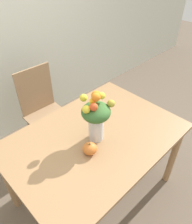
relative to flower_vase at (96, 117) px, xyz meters
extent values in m
plane|color=brown|center=(0.01, 0.02, -0.99)|extent=(12.00, 12.00, 0.00)
cube|color=#9E754C|center=(0.01, 0.02, -0.23)|extent=(1.37, 0.96, 0.03)
cylinder|color=#9E754C|center=(0.63, -0.40, -0.61)|extent=(0.06, 0.06, 0.74)
cylinder|color=#9E754C|center=(-0.62, 0.44, -0.61)|extent=(0.06, 0.06, 0.74)
cylinder|color=#9E754C|center=(0.63, 0.44, -0.61)|extent=(0.06, 0.06, 0.74)
cylinder|color=silver|center=(0.00, 0.00, -0.11)|extent=(0.11, 0.11, 0.21)
cylinder|color=silver|center=(0.00, 0.00, -0.17)|extent=(0.10, 0.10, 0.10)
cylinder|color=#38662D|center=(0.02, 0.00, -0.08)|extent=(0.00, 0.00, 0.25)
cylinder|color=#38662D|center=(0.01, 0.02, -0.08)|extent=(0.01, 0.01, 0.25)
cylinder|color=#38662D|center=(-0.02, 0.01, -0.08)|extent=(0.00, 0.01, 0.25)
cylinder|color=#38662D|center=(-0.02, -0.01, -0.08)|extent=(0.00, 0.01, 0.25)
cylinder|color=#38662D|center=(0.01, -0.02, -0.08)|extent=(0.01, 0.01, 0.25)
ellipsoid|color=#38662D|center=(0.00, 0.00, 0.04)|extent=(0.21, 0.21, 0.13)
sphere|color=orange|center=(0.00, 0.00, 0.17)|extent=(0.06, 0.06, 0.06)
sphere|color=#AD9E33|center=(0.10, -0.05, 0.09)|extent=(0.06, 0.06, 0.06)
sphere|color=yellow|center=(-0.08, 0.01, 0.11)|extent=(0.06, 0.06, 0.06)
sphere|color=yellow|center=(0.06, 0.00, 0.15)|extent=(0.05, 0.05, 0.05)
sphere|color=yellow|center=(-0.02, 0.11, 0.12)|extent=(0.06, 0.06, 0.06)
sphere|color=orange|center=(0.02, 0.01, 0.16)|extent=(0.07, 0.07, 0.07)
sphere|color=#D64C23|center=(-0.05, -0.03, 0.12)|extent=(0.06, 0.06, 0.06)
sphere|color=yellow|center=(-0.01, 0.02, 0.13)|extent=(0.05, 0.05, 0.05)
ellipsoid|color=orange|center=(-0.14, -0.08, -0.17)|extent=(0.10, 0.10, 0.08)
cylinder|color=brown|center=(-0.14, -0.08, -0.13)|extent=(0.01, 0.01, 0.02)
cube|color=#9E7A56|center=(0.07, 0.80, -0.54)|extent=(0.43, 0.43, 0.02)
cylinder|color=#9E7A56|center=(-0.11, 0.63, -0.77)|extent=(0.04, 0.04, 0.44)
cylinder|color=#9E7A56|center=(0.23, 0.62, -0.77)|extent=(0.04, 0.04, 0.44)
cylinder|color=#9E7A56|center=(-0.10, 0.97, -0.77)|extent=(0.04, 0.04, 0.44)
cylinder|color=#9E7A56|center=(0.24, 0.96, -0.77)|extent=(0.04, 0.04, 0.44)
cube|color=#9E7A56|center=(0.07, 1.00, -0.27)|extent=(0.40, 0.03, 0.52)
camera|label=1|loc=(-0.84, -0.86, 1.00)|focal=35.00mm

